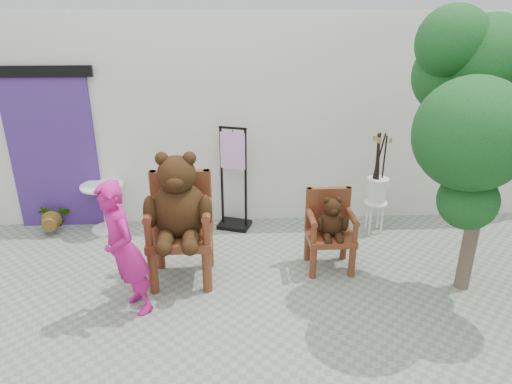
% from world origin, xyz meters
% --- Properties ---
extents(ground_plane, '(60.00, 60.00, 0.00)m').
position_xyz_m(ground_plane, '(0.00, 0.00, 0.00)').
color(ground_plane, gray).
rests_on(ground_plane, ground).
extents(back_wall, '(9.00, 1.00, 3.00)m').
position_xyz_m(back_wall, '(0.00, 3.10, 1.50)').
color(back_wall, silver).
rests_on(back_wall, ground).
extents(doorway, '(1.40, 0.11, 2.33)m').
position_xyz_m(doorway, '(-3.00, 2.58, 1.16)').
color(doorway, '#432674').
rests_on(doorway, ground).
extents(chair_big, '(0.76, 0.83, 1.58)m').
position_xyz_m(chair_big, '(-1.08, 0.99, 0.89)').
color(chair_big, '#512311').
rests_on(chair_big, ground).
extents(chair_small, '(0.56, 0.52, 0.99)m').
position_xyz_m(chair_small, '(0.71, 1.16, 0.59)').
color(chair_small, '#512311').
rests_on(chair_small, ground).
extents(person, '(0.61, 0.65, 1.50)m').
position_xyz_m(person, '(-1.59, 0.36, 0.75)').
color(person, '#B81672').
rests_on(person, ground).
extents(cafe_table, '(0.60, 0.60, 0.70)m').
position_xyz_m(cafe_table, '(-2.32, 2.35, 0.44)').
color(cafe_table, white).
rests_on(cafe_table, ground).
extents(display_stand, '(0.54, 0.48, 1.51)m').
position_xyz_m(display_stand, '(-0.45, 2.35, 0.58)').
color(display_stand, black).
rests_on(display_stand, ground).
extents(stool_bucket, '(0.32, 0.32, 1.46)m').
position_xyz_m(stool_bucket, '(1.57, 2.10, 0.64)').
color(stool_bucket, white).
rests_on(stool_bucket, ground).
extents(tree, '(1.88, 1.89, 3.08)m').
position_xyz_m(tree, '(2.11, 0.53, 2.24)').
color(tree, '#49392C').
rests_on(tree, ground).
extents(potted_plant, '(0.49, 0.44, 0.48)m').
position_xyz_m(potted_plant, '(-3.07, 2.35, 0.24)').
color(potted_plant, black).
rests_on(potted_plant, ground).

